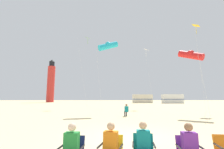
# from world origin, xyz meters

# --- Properties ---
(ground) EXTENTS (200.00, 200.00, 0.00)m
(ground) POSITION_xyz_m (0.00, 0.00, 0.00)
(ground) COLOR beige
(spectator_navy_chair) EXTENTS (0.37, 0.53, 1.16)m
(spectator_navy_chair) POSITION_xyz_m (-2.00, -3.56, 0.61)
(spectator_navy_chair) COLOR #238438
(spectator_navy_chair) RESTS_ON ground
(camp_chair_yellow) EXTENTS (0.66, 0.68, 0.82)m
(camp_chair_yellow) POSITION_xyz_m (-1.03, -3.35, 0.50)
(camp_chair_yellow) COLOR yellow
(camp_chair_yellow) RESTS_ON ground
(spectator_yellow_chair) EXTENTS (0.43, 0.55, 1.16)m
(spectator_yellow_chair) POSITION_xyz_m (-1.07, -3.48, 0.61)
(spectator_yellow_chair) COLOR orange
(spectator_yellow_chair) RESTS_ON ground
(camp_chair_teal) EXTENTS (0.63, 0.65, 0.82)m
(camp_chair_teal) POSITION_xyz_m (-0.21, -3.25, 0.50)
(camp_chair_teal) COLOR #147F84
(camp_chair_teal) RESTS_ON ground
(spectator_teal_chair) EXTENTS (0.39, 0.54, 1.16)m
(spectator_teal_chair) POSITION_xyz_m (-0.24, -3.39, 0.61)
(spectator_teal_chair) COLOR #147F84
(spectator_teal_chair) RESTS_ON ground
(spectator_purple_chair) EXTENTS (0.38, 0.53, 1.16)m
(spectator_purple_chair) POSITION_xyz_m (0.81, -3.66, 0.61)
(spectator_purple_chair) COLOR #722D99
(spectator_purple_chair) RESTS_ON ground
(kite_flyer_standing) EXTENTS (0.39, 0.54, 1.16)m
(kite_flyer_standing) POSITION_xyz_m (0.72, 7.98, 0.61)
(kite_flyer_standing) COLOR #147F84
(kite_flyer_standing) RESTS_ON ground
(kite_tube_scarlet) EXTENTS (2.46, 2.58, 6.78)m
(kite_tube_scarlet) POSITION_xyz_m (7.39, 7.94, 6.08)
(kite_tube_scarlet) COLOR silver
(kite_tube_scarlet) RESTS_ON ground
(kite_diamond_gold) EXTENTS (1.22, 1.22, 11.74)m
(kite_diamond_gold) POSITION_xyz_m (11.00, 12.62, 10.99)
(kite_diamond_gold) COLOR silver
(kite_diamond_gold) RESTS_ON ground
(kite_diamond_white) EXTENTS (1.52, 1.52, 10.50)m
(kite_diamond_white) POSITION_xyz_m (5.83, 19.65, 9.84)
(kite_diamond_white) COLOR silver
(kite_diamond_white) RESTS_ON ground
(kite_tube_cyan) EXTENTS (2.75, 2.26, 8.61)m
(kite_tube_cyan) POSITION_xyz_m (-1.03, 10.77, 7.91)
(kite_tube_cyan) COLOR silver
(kite_tube_cyan) RESTS_ON ground
(kite_diamond_lime) EXTENTS (2.55, 2.55, 13.27)m
(kite_diamond_lime) POSITION_xyz_m (-4.92, 21.51, 12.38)
(kite_diamond_lime) COLOR silver
(kite_diamond_lime) RESTS_ON ground
(lighthouse_distant) EXTENTS (2.80, 2.80, 16.80)m
(lighthouse_distant) POSITION_xyz_m (-23.02, 54.91, 7.84)
(lighthouse_distant) COLOR red
(lighthouse_distant) RESTS_ON ground
(rv_van_cream) EXTENTS (6.58, 2.75, 2.80)m
(rv_van_cream) POSITION_xyz_m (10.79, 45.86, 1.39)
(rv_van_cream) COLOR beige
(rv_van_cream) RESTS_ON ground
(rv_van_white) EXTENTS (6.56, 2.69, 2.80)m
(rv_van_white) POSITION_xyz_m (19.42, 42.09, 1.39)
(rv_van_white) COLOR white
(rv_van_white) RESTS_ON ground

